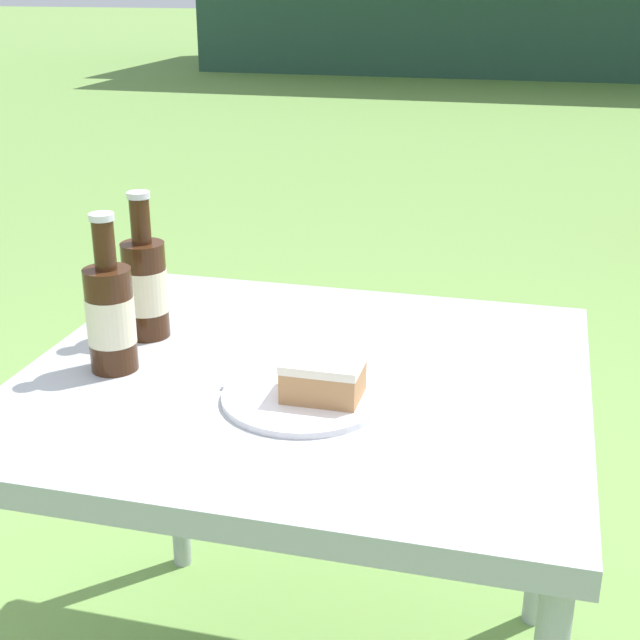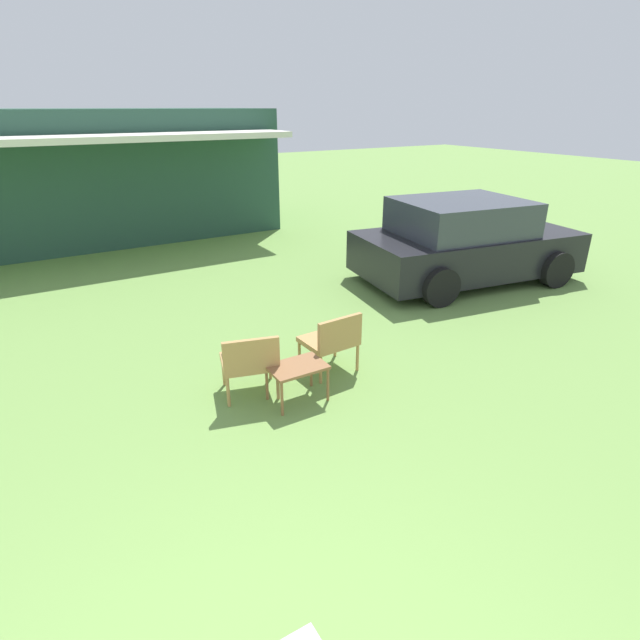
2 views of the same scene
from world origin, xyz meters
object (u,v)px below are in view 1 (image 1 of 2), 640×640
Objects in this scene: patio_table at (304,410)px; cola_bottle_near at (145,285)px; cake_on_plate at (313,387)px; cola_bottle_far at (110,314)px.

patio_table is 0.35m from cola_bottle_near.
cola_bottle_near is (-0.30, 0.08, 0.16)m from patio_table.
patio_table is 0.13m from cake_on_plate.
cake_on_plate is at bearing -5.63° from cola_bottle_far.
cola_bottle_near is (-0.34, 0.17, 0.07)m from cake_on_plate.
cola_bottle_near is 0.14m from cola_bottle_far.
patio_table is 3.62× the size of cake_on_plate.
cola_bottle_near reaches higher than cake_on_plate.
cola_bottle_far is (-0.33, 0.03, 0.07)m from cake_on_plate.
cola_bottle_far reaches higher than patio_table.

